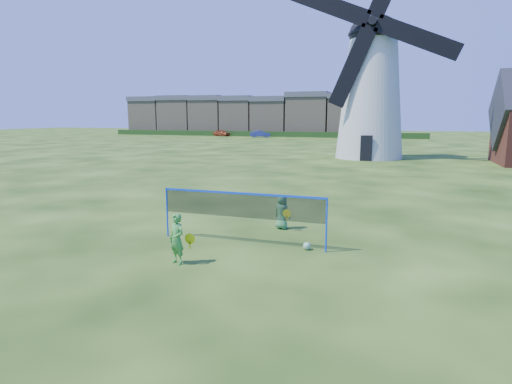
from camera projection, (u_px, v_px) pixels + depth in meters
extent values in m
plane|color=black|center=(244.00, 244.00, 12.52)|extent=(220.00, 220.00, 0.00)
ellipsoid|color=black|center=(374.00, 34.00, 36.82)|extent=(4.27, 4.27, 3.20)
cylinder|color=black|center=(374.00, 34.00, 36.82)|extent=(4.42, 4.42, 0.18)
cube|color=black|center=(366.00, 148.00, 35.82)|extent=(0.99, 0.12, 2.17)
cube|color=black|center=(369.00, 102.00, 35.70)|extent=(0.69, 0.12, 0.89)
cube|color=black|center=(371.00, 64.00, 35.59)|extent=(0.59, 0.12, 0.79)
cylinder|color=black|center=(373.00, 22.00, 34.78)|extent=(0.69, 1.18, 0.69)
cylinder|color=black|center=(376.00, 28.00, 38.96)|extent=(2.17, 0.12, 2.17)
cylinder|color=black|center=(376.00, 27.00, 38.50)|extent=(0.14, 1.78, 0.14)
cube|color=black|center=(330.00, 5.00, 35.41)|extent=(6.91, 0.10, 3.94)
cube|color=black|center=(352.00, 67.00, 35.64)|extent=(3.94, 0.10, 6.91)
cube|color=black|center=(418.00, 37.00, 33.69)|extent=(6.91, 0.10, 3.94)
cylinder|color=blue|center=(167.00, 212.00, 13.24)|extent=(0.05, 0.05, 1.55)
cylinder|color=blue|center=(326.00, 225.00, 11.66)|extent=(0.05, 0.05, 1.55)
cube|color=black|center=(242.00, 206.00, 12.38)|extent=(5.00, 0.01, 0.70)
cube|color=blue|center=(242.00, 193.00, 12.32)|extent=(5.00, 0.02, 0.06)
imported|color=green|center=(177.00, 239.00, 10.75)|extent=(0.56, 0.47, 1.31)
cylinder|color=#EEF20C|center=(190.00, 239.00, 10.83)|extent=(0.28, 0.02, 0.28)
cube|color=#EEF20C|center=(190.00, 245.00, 10.86)|extent=(0.03, 0.02, 0.20)
imported|color=#459052|center=(282.00, 212.00, 14.15)|extent=(0.65, 0.53, 1.16)
cylinder|color=#EEF20C|center=(287.00, 213.00, 13.88)|extent=(0.28, 0.02, 0.28)
cube|color=#EEF20C|center=(287.00, 218.00, 13.91)|extent=(0.03, 0.02, 0.20)
sphere|color=green|center=(307.00, 246.00, 11.98)|extent=(0.22, 0.22, 0.22)
cube|color=tan|center=(152.00, 118.00, 94.37)|extent=(6.80, 8.00, 6.99)
cube|color=#4C4C54|center=(151.00, 99.00, 93.67)|extent=(7.10, 8.40, 1.00)
cube|color=tan|center=(181.00, 117.00, 92.08)|extent=(7.08, 8.00, 7.12)
cube|color=#4C4C54|center=(180.00, 98.00, 91.36)|extent=(7.38, 8.40, 1.00)
cube|color=tan|center=(211.00, 118.00, 89.82)|extent=(6.67, 8.00, 7.02)
cube|color=#4C4C54|center=(210.00, 98.00, 89.12)|extent=(6.97, 8.40, 1.00)
cube|color=tan|center=(240.00, 118.00, 87.70)|extent=(6.27, 8.00, 6.86)
cube|color=#4C4C54|center=(240.00, 99.00, 87.01)|extent=(6.57, 8.40, 1.00)
cube|color=tan|center=(272.00, 119.00, 85.56)|extent=(6.86, 8.00, 6.65)
cube|color=#4C4C54|center=(272.00, 99.00, 84.89)|extent=(7.16, 8.40, 1.00)
cube|color=tan|center=(309.00, 117.00, 83.09)|extent=(7.78, 8.00, 7.37)
cube|color=#4C4C54|center=(310.00, 95.00, 82.36)|extent=(8.08, 8.40, 1.00)
cube|color=tan|center=(350.00, 118.00, 80.61)|extent=(7.52, 8.00, 7.05)
cube|color=#4C4C54|center=(351.00, 96.00, 79.91)|extent=(7.82, 8.40, 1.00)
cube|color=#193814|center=(256.00, 134.00, 80.92)|extent=(62.00, 0.80, 1.00)
imported|color=maroon|center=(222.00, 133.00, 81.81)|extent=(3.88, 2.55, 1.23)
imported|color=navy|center=(260.00, 134.00, 77.35)|extent=(3.90, 2.11, 1.22)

